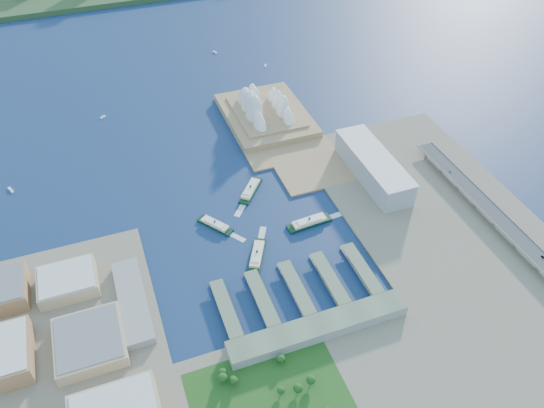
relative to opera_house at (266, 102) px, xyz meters
name	(u,v)px	position (x,y,z in m)	size (l,w,h in m)	color
ground	(263,250)	(-105.00, -280.00, -32.00)	(3000.00, 3000.00, 0.00)	#101D4B
west_land	(59,387)	(-355.00, -385.00, -30.50)	(220.00, 390.00, 3.00)	#796F5D
south_land	(336,398)	(-105.00, -490.00, -30.50)	(720.00, 180.00, 3.00)	#796F5D
east_land	(450,229)	(135.00, -330.00, -30.50)	(240.00, 500.00, 3.00)	#796F5D
peninsula	(272,124)	(2.50, -20.00, -30.50)	(135.00, 220.00, 3.00)	#9A7954
opera_house	(266,102)	(0.00, 0.00, 0.00)	(134.00, 180.00, 58.00)	white
toaster_building	(373,167)	(90.00, -200.00, -11.50)	(45.00, 155.00, 35.00)	#95959B
expressway	(495,219)	(195.00, -340.00, -23.07)	(26.00, 340.00, 11.85)	gray
west_buildings	(53,349)	(-355.00, -350.00, -15.50)	(200.00, 280.00, 27.00)	#956F4A
ferry_wharves	(296,289)	(-91.00, -355.00, -27.35)	(184.00, 90.00, 9.30)	#57674E
terminal_building	(319,328)	(-90.00, -415.00, -23.00)	(200.00, 28.00, 12.00)	gray
park	(270,395)	(-165.00, -470.00, -21.00)	(150.00, 110.00, 16.00)	#194714
ferry_a	(215,223)	(-149.21, -218.01, -27.10)	(13.19, 51.82, 9.80)	black
ferry_b	(251,189)	(-83.54, -168.08, -26.47)	(14.89, 58.50, 11.06)	black
ferry_c	(257,254)	(-115.58, -288.14, -26.52)	(14.75, 57.94, 10.96)	black
ferry_d	(309,221)	(-32.62, -256.96, -26.27)	(15.42, 60.58, 11.45)	black
boat_a	(11,190)	(-399.31, -48.53, -30.64)	(3.53, 14.11, 2.72)	white
boat_b	(103,117)	(-254.55, 98.99, -30.67)	(3.45, 9.87, 2.67)	white
boat_c	(265,65)	(62.38, 177.07, -30.80)	(3.11, 10.67, 2.40)	white
boat_e	(215,52)	(-13.69, 266.16, -30.60)	(3.63, 11.40, 2.80)	white
car_b	(543,257)	(199.00, -419.66, -16.44)	(1.51, 4.32, 1.42)	slate
car_c	(450,172)	(191.00, -242.32, -16.54)	(1.72, 4.23, 1.23)	slate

